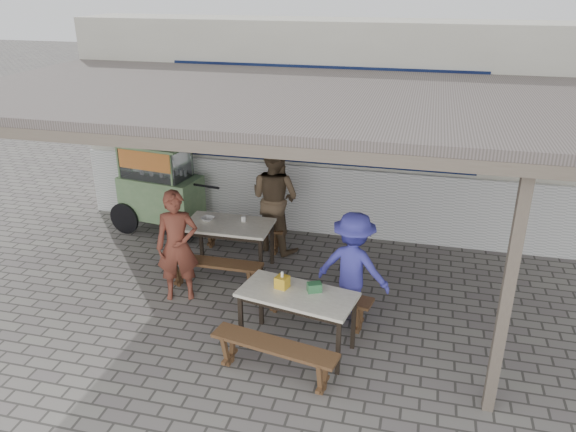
% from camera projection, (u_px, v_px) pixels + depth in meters
% --- Properties ---
extents(ground, '(60.00, 60.00, 0.00)m').
position_uv_depth(ground, '(289.00, 328.00, 7.15)').
color(ground, slate).
rests_on(ground, ground).
extents(back_wall, '(9.00, 1.28, 3.50)m').
position_uv_depth(back_wall, '(339.00, 128.00, 9.67)').
color(back_wall, beige).
rests_on(back_wall, ground).
extents(warung_roof, '(9.00, 4.21, 2.81)m').
position_uv_depth(warung_roof, '(308.00, 101.00, 6.89)').
color(warung_roof, '#635955').
rests_on(warung_roof, ground).
extents(table_left, '(1.29, 0.75, 0.75)m').
position_uv_depth(table_left, '(229.00, 229.00, 8.35)').
color(table_left, white).
rests_on(table_left, ground).
extents(bench_left_street, '(1.39, 0.29, 0.45)m').
position_uv_depth(bench_left_street, '(214.00, 269.00, 7.90)').
color(bench_left_street, brown).
rests_on(bench_left_street, ground).
extents(bench_left_wall, '(1.39, 0.29, 0.45)m').
position_uv_depth(bench_left_wall, '(243.00, 231.00, 9.06)').
color(bench_left_wall, brown).
rests_on(bench_left_wall, ground).
extents(table_right, '(1.44, 0.88, 0.75)m').
position_uv_depth(table_right, '(297.00, 299.00, 6.52)').
color(table_right, white).
rests_on(table_right, ground).
extents(bench_right_street, '(1.47, 0.54, 0.45)m').
position_uv_depth(bench_right_street, '(274.00, 352.00, 6.14)').
color(bench_right_street, brown).
rests_on(bench_right_street, ground).
extents(bench_right_wall, '(1.47, 0.54, 0.45)m').
position_uv_depth(bench_right_wall, '(317.00, 298.00, 7.17)').
color(bench_right_wall, brown).
rests_on(bench_right_wall, ground).
extents(vendor_cart, '(2.00, 0.95, 1.56)m').
position_uv_depth(vendor_cart, '(159.00, 185.00, 9.60)').
color(vendor_cart, '#7EA06B').
rests_on(vendor_cart, ground).
extents(patron_street_side, '(0.67, 0.55, 1.57)m').
position_uv_depth(patron_street_side, '(177.00, 246.00, 7.55)').
color(patron_street_side, brown).
rests_on(patron_street_side, ground).
extents(patron_wall_side, '(1.05, 0.94, 1.77)m').
position_uv_depth(patron_wall_side, '(275.00, 198.00, 8.92)').
color(patron_wall_side, brown).
rests_on(patron_wall_side, ground).
extents(patron_right_table, '(1.05, 0.74, 1.48)m').
position_uv_depth(patron_right_table, '(353.00, 267.00, 7.09)').
color(patron_right_table, '#4140B6').
rests_on(patron_right_table, ground).
extents(tissue_box, '(0.18, 0.18, 0.14)m').
position_uv_depth(tissue_box, '(282.00, 282.00, 6.58)').
color(tissue_box, gold).
rests_on(tissue_box, table_right).
extents(donation_box, '(0.19, 0.17, 0.11)m').
position_uv_depth(donation_box, '(314.00, 287.00, 6.50)').
color(donation_box, '#306D3F').
rests_on(donation_box, table_right).
extents(condiment_jar, '(0.07, 0.07, 0.08)m').
position_uv_depth(condiment_jar, '(243.00, 219.00, 8.39)').
color(condiment_jar, white).
rests_on(condiment_jar, table_left).
extents(condiment_bowl, '(0.22, 0.22, 0.05)m').
position_uv_depth(condiment_bowl, '(208.00, 219.00, 8.43)').
color(condiment_bowl, silver).
rests_on(condiment_bowl, table_left).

